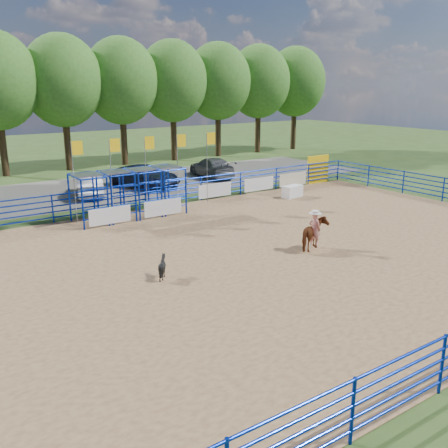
{
  "coord_description": "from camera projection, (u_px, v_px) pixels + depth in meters",
  "views": [
    {
      "loc": [
        -12.83,
        -15.49,
        6.91
      ],
      "look_at": [
        -1.49,
        1.0,
        1.3
      ],
      "focal_mm": 40.0,
      "sensor_mm": 36.0,
      "label": 1
    }
  ],
  "objects": [
    {
      "name": "announcer_table",
      "position": [
        292.0,
        191.0,
        31.53
      ],
      "size": [
        1.49,
        0.89,
        0.74
      ],
      "primitive_type": "cube",
      "rotation": [
        0.0,
        0.0,
        0.18
      ],
      "color": "white",
      "rests_on": "arena_dirt"
    },
    {
      "name": "chute_assembly",
      "position": [
        135.0,
        194.0,
        26.79
      ],
      "size": [
        19.32,
        2.41,
        4.2
      ],
      "color": "#07239D",
      "rests_on": "ground"
    },
    {
      "name": "arena_dirt",
      "position": [
        266.0,
        253.0,
        21.16
      ],
      "size": [
        30.0,
        20.0,
        0.02
      ],
      "primitive_type": "cube",
      "color": "#9A754D",
      "rests_on": "ground"
    },
    {
      "name": "treeline",
      "position": [
        62.0,
        76.0,
        39.75
      ],
      "size": [
        56.4,
        6.4,
        11.24
      ],
      "color": "#3F2B19",
      "rests_on": "ground"
    },
    {
      "name": "car_d",
      "position": [
        212.0,
        167.0,
        38.46
      ],
      "size": [
        2.87,
        5.37,
        1.48
      ],
      "primitive_type": "imported",
      "rotation": [
        0.0,
        0.0,
        2.98
      ],
      "color": "slate",
      "rests_on": "gravel_strip"
    },
    {
      "name": "horse_and_rider",
      "position": [
        315.0,
        231.0,
        21.33
      ],
      "size": [
        1.8,
        1.34,
        2.46
      ],
      "color": "brown",
      "rests_on": "arena_dirt"
    },
    {
      "name": "gravel_strip",
      "position": [
        111.0,
        188.0,
        34.64
      ],
      "size": [
        40.0,
        10.0,
        0.01
      ],
      "primitive_type": "cube",
      "color": "slate",
      "rests_on": "ground"
    },
    {
      "name": "car_c",
      "position": [
        145.0,
        176.0,
        34.63
      ],
      "size": [
        3.91,
        5.94,
        1.52
      ],
      "primitive_type": "imported",
      "rotation": [
        0.0,
        0.0,
        0.28
      ],
      "color": "black",
      "rests_on": "gravel_strip"
    },
    {
      "name": "calf",
      "position": [
        162.0,
        267.0,
        18.34
      ],
      "size": [
        0.89,
        0.83,
        0.85
      ],
      "primitive_type": "imported",
      "rotation": [
        0.0,
        0.0,
        1.78
      ],
      "color": "black",
      "rests_on": "arena_dirt"
    },
    {
      "name": "perimeter_fence",
      "position": [
        267.0,
        236.0,
        20.96
      ],
      "size": [
        30.1,
        20.1,
        1.5
      ],
      "color": "#07239D",
      "rests_on": "ground"
    },
    {
      "name": "car_b",
      "position": [
        89.0,
        184.0,
        31.93
      ],
      "size": [
        2.78,
        4.66,
        1.45
      ],
      "primitive_type": "imported",
      "rotation": [
        0.0,
        0.0,
        2.84
      ],
      "color": "#9C9EA5",
      "rests_on": "gravel_strip"
    },
    {
      "name": "ground",
      "position": [
        266.0,
        253.0,
        21.16
      ],
      "size": [
        120.0,
        120.0,
        0.0
      ],
      "primitive_type": "plane",
      "color": "#3B5522",
      "rests_on": "ground"
    }
  ]
}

